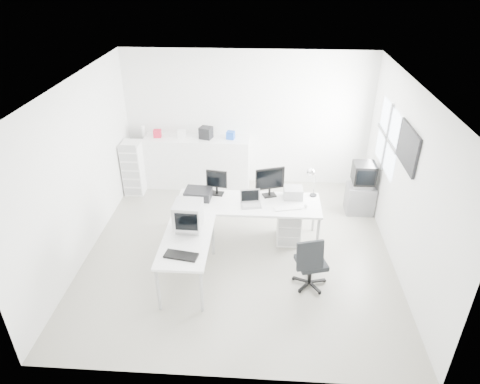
# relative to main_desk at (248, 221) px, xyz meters

# --- Properties ---
(floor) EXTENTS (5.00, 5.00, 0.01)m
(floor) POSITION_rel_main_desk_xyz_m (-0.13, -0.30, -0.38)
(floor) COLOR beige
(floor) RESTS_ON ground
(ceiling) EXTENTS (5.00, 5.00, 0.01)m
(ceiling) POSITION_rel_main_desk_xyz_m (-0.13, -0.30, 2.42)
(ceiling) COLOR white
(ceiling) RESTS_ON back_wall
(back_wall) EXTENTS (5.00, 0.02, 2.80)m
(back_wall) POSITION_rel_main_desk_xyz_m (-0.13, 2.20, 1.02)
(back_wall) COLOR white
(back_wall) RESTS_ON floor
(left_wall) EXTENTS (0.02, 5.00, 2.80)m
(left_wall) POSITION_rel_main_desk_xyz_m (-2.63, -0.30, 1.02)
(left_wall) COLOR white
(left_wall) RESTS_ON floor
(right_wall) EXTENTS (0.02, 5.00, 2.80)m
(right_wall) POSITION_rel_main_desk_xyz_m (2.37, -0.30, 1.02)
(right_wall) COLOR white
(right_wall) RESTS_ON floor
(window) EXTENTS (0.02, 1.20, 1.10)m
(window) POSITION_rel_main_desk_xyz_m (2.35, 0.90, 1.23)
(window) COLOR white
(window) RESTS_ON right_wall
(wall_picture) EXTENTS (0.04, 0.90, 0.60)m
(wall_picture) POSITION_rel_main_desk_xyz_m (2.34, -0.20, 1.52)
(wall_picture) COLOR black
(wall_picture) RESTS_ON right_wall
(main_desk) EXTENTS (2.40, 0.80, 0.75)m
(main_desk) POSITION_rel_main_desk_xyz_m (0.00, 0.00, 0.00)
(main_desk) COLOR white
(main_desk) RESTS_ON floor
(side_desk) EXTENTS (0.70, 1.40, 0.75)m
(side_desk) POSITION_rel_main_desk_xyz_m (-0.85, -1.10, 0.00)
(side_desk) COLOR white
(side_desk) RESTS_ON floor
(drawer_pedestal) EXTENTS (0.40, 0.50, 0.60)m
(drawer_pedestal) POSITION_rel_main_desk_xyz_m (0.70, 0.05, -0.08)
(drawer_pedestal) COLOR white
(drawer_pedestal) RESTS_ON floor
(inkjet_printer) EXTENTS (0.46, 0.37, 0.16)m
(inkjet_printer) POSITION_rel_main_desk_xyz_m (-0.85, 0.10, 0.45)
(inkjet_printer) COLOR black
(inkjet_printer) RESTS_ON main_desk
(lcd_monitor_small) EXTENTS (0.39, 0.26, 0.45)m
(lcd_monitor_small) POSITION_rel_main_desk_xyz_m (-0.55, 0.25, 0.60)
(lcd_monitor_small) COLOR black
(lcd_monitor_small) RESTS_ON main_desk
(lcd_monitor_large) EXTENTS (0.54, 0.35, 0.52)m
(lcd_monitor_large) POSITION_rel_main_desk_xyz_m (0.35, 0.25, 0.64)
(lcd_monitor_large) COLOR black
(lcd_monitor_large) RESTS_ON main_desk
(laptop) EXTENTS (0.42, 0.43, 0.24)m
(laptop) POSITION_rel_main_desk_xyz_m (0.05, -0.10, 0.50)
(laptop) COLOR #B7B7BA
(laptop) RESTS_ON main_desk
(white_keyboard) EXTENTS (0.46, 0.23, 0.02)m
(white_keyboard) POSITION_rel_main_desk_xyz_m (0.65, -0.15, 0.38)
(white_keyboard) COLOR white
(white_keyboard) RESTS_ON main_desk
(white_mouse) EXTENTS (0.06, 0.06, 0.06)m
(white_mouse) POSITION_rel_main_desk_xyz_m (0.95, -0.10, 0.41)
(white_mouse) COLOR white
(white_mouse) RESTS_ON main_desk
(laser_printer) EXTENTS (0.33, 0.28, 0.18)m
(laser_printer) POSITION_rel_main_desk_xyz_m (0.75, 0.22, 0.47)
(laser_printer) COLOR #A4A4A4
(laser_printer) RESTS_ON main_desk
(desk_lamp) EXTENTS (0.19, 0.19, 0.52)m
(desk_lamp) POSITION_rel_main_desk_xyz_m (1.10, 0.30, 0.64)
(desk_lamp) COLOR silver
(desk_lamp) RESTS_ON main_desk
(crt_monitor) EXTENTS (0.43, 0.43, 0.48)m
(crt_monitor) POSITION_rel_main_desk_xyz_m (-0.85, -0.85, 0.61)
(crt_monitor) COLOR #B7B7BA
(crt_monitor) RESTS_ON side_desk
(black_keyboard) EXTENTS (0.48, 0.26, 0.03)m
(black_keyboard) POSITION_rel_main_desk_xyz_m (-0.85, -1.50, 0.39)
(black_keyboard) COLOR black
(black_keyboard) RESTS_ON side_desk
(office_chair) EXTENTS (0.65, 0.65, 0.92)m
(office_chair) POSITION_rel_main_desk_xyz_m (0.98, -1.10, 0.08)
(office_chair) COLOR #212426
(office_chair) RESTS_ON floor
(tv_cabinet) EXTENTS (0.51, 0.42, 0.56)m
(tv_cabinet) POSITION_rel_main_desk_xyz_m (2.09, 1.06, -0.09)
(tv_cabinet) COLOR slate
(tv_cabinet) RESTS_ON floor
(crt_tv) EXTENTS (0.50, 0.48, 0.45)m
(crt_tv) POSITION_rel_main_desk_xyz_m (2.09, 1.06, 0.41)
(crt_tv) COLOR black
(crt_tv) RESTS_ON tv_cabinet
(sideboard) EXTENTS (2.16, 0.54, 1.08)m
(sideboard) POSITION_rel_main_desk_xyz_m (-1.15, 1.94, 0.16)
(sideboard) COLOR white
(sideboard) RESTS_ON floor
(clutter_box_a) EXTENTS (0.17, 0.15, 0.15)m
(clutter_box_a) POSITION_rel_main_desk_xyz_m (-1.95, 1.94, 0.78)
(clutter_box_a) COLOR red
(clutter_box_a) RESTS_ON sideboard
(clutter_box_b) EXTENTS (0.16, 0.14, 0.15)m
(clutter_box_b) POSITION_rel_main_desk_xyz_m (-1.45, 1.94, 0.78)
(clutter_box_b) COLOR white
(clutter_box_b) RESTS_ON sideboard
(clutter_box_c) EXTENTS (0.29, 0.27, 0.24)m
(clutter_box_c) POSITION_rel_main_desk_xyz_m (-0.95, 1.94, 0.82)
(clutter_box_c) COLOR black
(clutter_box_c) RESTS_ON sideboard
(clutter_box_d) EXTENTS (0.18, 0.16, 0.16)m
(clutter_box_d) POSITION_rel_main_desk_xyz_m (-0.45, 1.94, 0.78)
(clutter_box_d) COLOR blue
(clutter_box_d) RESTS_ON sideboard
(clutter_bottle) EXTENTS (0.07, 0.07, 0.22)m
(clutter_bottle) POSITION_rel_main_desk_xyz_m (-2.25, 1.98, 0.81)
(clutter_bottle) COLOR white
(clutter_bottle) RESTS_ON sideboard
(filing_cabinet) EXTENTS (0.38, 0.46, 1.09)m
(filing_cabinet) POSITION_rel_main_desk_xyz_m (-2.41, 1.56, 0.17)
(filing_cabinet) COLOR white
(filing_cabinet) RESTS_ON floor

